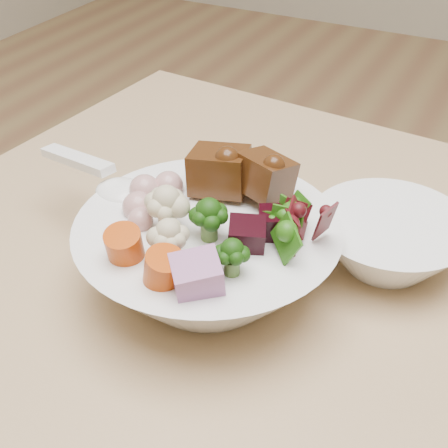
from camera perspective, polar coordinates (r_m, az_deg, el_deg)
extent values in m
cylinder|color=tan|center=(1.22, -4.10, -4.96)|extent=(0.06, 0.06, 0.69)
sphere|color=black|center=(0.55, -1.36, -0.17)|extent=(0.04, 0.04, 0.04)
sphere|color=beige|center=(0.57, -5.21, 0.81)|extent=(0.05, 0.05, 0.05)
cube|color=black|center=(0.57, 4.90, -0.23)|extent=(0.04, 0.04, 0.03)
cube|color=#9E5F94|center=(0.50, -2.48, -4.90)|extent=(0.05, 0.06, 0.04)
cylinder|color=#C03B05|center=(0.54, -9.06, -2.15)|extent=(0.04, 0.04, 0.03)
sphere|color=tan|center=(0.60, -7.84, 1.55)|extent=(0.03, 0.03, 0.03)
ellipsoid|color=white|center=(0.64, -9.25, 2.87)|extent=(0.07, 0.06, 0.02)
cube|color=white|center=(0.69, -13.32, 5.75)|extent=(0.11, 0.05, 0.03)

